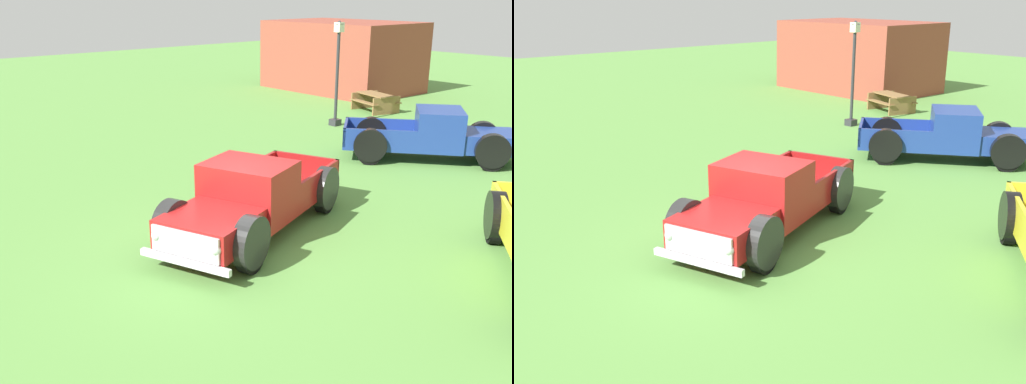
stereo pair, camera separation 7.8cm
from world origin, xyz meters
The scene contains 6 objects.
ground_plane centered at (0.00, 0.00, 0.00)m, with size 80.00×80.00×0.00m, color #5B9342.
pickup_truck_foreground centered at (-0.17, 0.55, 0.78)m, with size 3.64×5.70×1.64m.
pickup_truck_behind_right centered at (-0.84, 8.97, 0.77)m, with size 5.29×4.69×1.61m.
lamp_post_near centered at (-6.36, 10.32, 2.10)m, with size 0.36×0.36×4.01m.
picnic_table centered at (-7.15, 13.83, 0.49)m, with size 2.13×1.91×0.78m.
brick_pavilion centered at (-12.19, 17.32, 1.78)m, with size 7.56×5.02×3.56m.
Camera 2 is at (8.78, -6.85, 5.02)m, focal length 40.82 mm.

